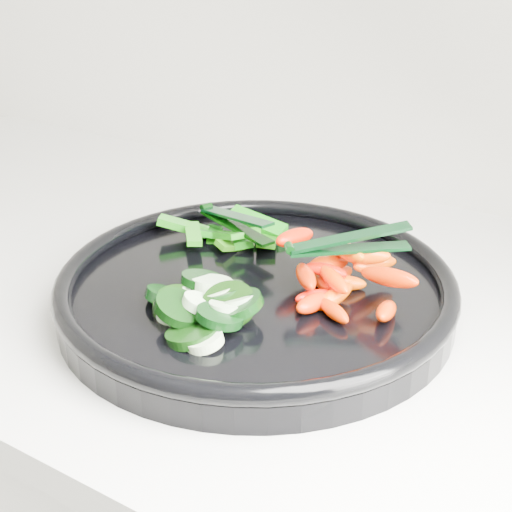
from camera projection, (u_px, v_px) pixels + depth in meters
The scene contains 6 objects.
veggie_tray at pixel (256, 289), 0.67m from camera, with size 0.48×0.48×0.04m.
cucumber_pile at pixel (199, 303), 0.62m from camera, with size 0.12×0.12×0.04m.
carrot_pile at pixel (340, 275), 0.64m from camera, with size 0.15×0.12×0.05m.
pepper_pile at pixel (231, 233), 0.76m from camera, with size 0.13×0.10×0.03m.
tong_carrot at pixel (346, 244), 0.64m from camera, with size 0.10×0.08×0.02m.
tong_pepper at pixel (234, 220), 0.74m from camera, with size 0.11×0.05×0.02m.
Camera 1 is at (0.06, 1.15, 1.27)m, focal length 50.00 mm.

